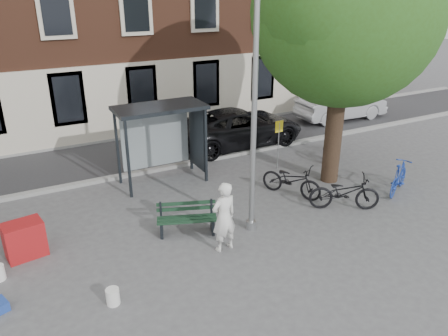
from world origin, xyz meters
TOP-DOWN VIEW (x-y plane):
  - ground at (0.00, 0.00)m, footprint 90.00×90.00m
  - road at (0.00, 7.00)m, footprint 40.00×4.00m
  - curb_near at (0.00, 5.00)m, footprint 40.00×0.25m
  - curb_far at (0.00, 9.00)m, footprint 40.00×0.25m
  - lamppost at (0.00, 0.00)m, footprint 0.28×0.35m
  - tree_right at (4.01, 1.38)m, footprint 5.76×5.60m
  - bus_shelter at (-0.61, 4.11)m, footprint 2.85×1.45m
  - painter at (-1.12, -0.53)m, footprint 0.71×0.51m
  - bench at (-1.60, 0.65)m, footprint 1.64×1.01m
  - bike_a at (2.99, -0.29)m, footprint 2.11×1.65m
  - bike_b at (5.30, -0.24)m, footprint 1.75×1.22m
  - bike_c at (2.17, 1.17)m, footprint 1.56×2.07m
  - bike_d at (5.46, 3.21)m, footprint 1.78×1.68m
  - car_dark at (3.10, 6.07)m, footprint 5.41×2.52m
  - car_silver at (9.35, 6.95)m, footprint 4.65×1.80m
  - red_stand at (-5.50, 1.48)m, footprint 0.98×0.73m
  - bucket_a at (-4.10, -1.25)m, footprint 0.36×0.36m
  - notice_sign at (3.00, 3.13)m, footprint 0.31×0.04m

SIDE VIEW (x-z plane):
  - ground at x=0.00m, z-range 0.00..0.00m
  - road at x=0.00m, z-range 0.00..0.01m
  - curb_near at x=0.00m, z-range 0.00..0.12m
  - curb_far at x=0.00m, z-range 0.00..0.12m
  - bucket_a at x=-4.10m, z-range 0.00..0.36m
  - bench at x=-1.60m, z-range -0.03..0.78m
  - red_stand at x=-5.50m, z-range 0.00..0.90m
  - bike_b at x=5.30m, z-range 0.00..1.03m
  - bike_c at x=2.17m, z-range 0.00..1.04m
  - bike_a at x=2.99m, z-range 0.00..1.07m
  - bike_d at x=5.46m, z-range 0.00..1.15m
  - car_dark at x=3.10m, z-range 0.00..1.50m
  - car_silver at x=9.35m, z-range 0.00..1.51m
  - painter at x=-1.12m, z-range 0.00..1.83m
  - notice_sign at x=3.00m, z-range 0.38..2.18m
  - bus_shelter at x=-0.61m, z-range 0.61..3.23m
  - lamppost at x=0.00m, z-range -0.27..5.84m
  - tree_right at x=4.01m, z-range 1.52..9.72m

